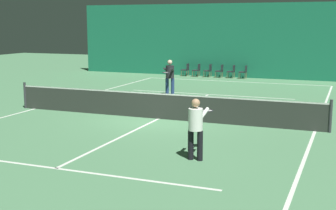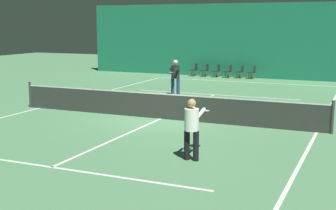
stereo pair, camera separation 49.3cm
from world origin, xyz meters
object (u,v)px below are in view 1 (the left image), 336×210
object	(u,v)px
courtside_chair_2	(209,70)
courtside_chair_3	(220,70)
tennis_net	(158,105)
player_far	(170,75)
courtside_chair_1	(197,69)
player_near	(196,124)
courtside_chair_4	(232,71)
courtside_chair_0	(186,69)
courtside_chair_5	(244,71)

from	to	relation	value
courtside_chair_2	courtside_chair_3	bearing A→B (deg)	90.00
tennis_net	player_far	size ratio (longest dim) A/B	6.94
courtside_chair_1	courtside_chair_3	xyz separation A→B (m)	(1.55, 0.00, 0.00)
player_near	courtside_chair_1	world-z (taller)	player_near
player_near	tennis_net	bearing A→B (deg)	34.23
courtside_chair_4	courtside_chair_1	bearing A→B (deg)	-90.00
courtside_chair_2	tennis_net	bearing A→B (deg)	9.11
tennis_net	courtside_chair_2	world-z (taller)	tennis_net
player_far	courtside_chair_3	world-z (taller)	player_far
player_far	courtside_chair_0	world-z (taller)	player_far
player_far	courtside_chair_4	distance (m)	8.38
courtside_chair_0	courtside_chair_1	size ratio (longest dim) A/B	1.00
player_near	courtside_chair_1	distance (m)	19.01
player_near	courtside_chair_3	size ratio (longest dim) A/B	1.89
tennis_net	courtside_chair_5	xyz separation A→B (m)	(0.14, 13.64, -0.03)
courtside_chair_1	courtside_chair_3	world-z (taller)	same
courtside_chair_3	courtside_chair_5	xyz separation A→B (m)	(1.55, 0.00, 0.00)
tennis_net	courtside_chair_5	bearing A→B (deg)	89.40
courtside_chair_3	courtside_chair_5	bearing A→B (deg)	90.00
courtside_chair_5	tennis_net	bearing A→B (deg)	-0.60
player_far	courtside_chair_2	distance (m)	8.34
courtside_chair_0	courtside_chair_4	xyz separation A→B (m)	(3.10, 0.00, 0.00)
courtside_chair_1	courtside_chair_3	distance (m)	1.55
courtside_chair_0	player_far	bearing A→B (deg)	14.12
courtside_chair_1	courtside_chair_2	bearing A→B (deg)	90.00
courtside_chair_2	courtside_chair_3	world-z (taller)	same
courtside_chair_5	player_near	bearing A→B (deg)	8.68
tennis_net	courtside_chair_2	bearing A→B (deg)	99.11
player_far	courtside_chair_3	xyz separation A→B (m)	(0.24, 8.30, -0.52)
player_far	courtside_chair_1	distance (m)	8.42
player_near	courtside_chair_1	bearing A→B (deg)	19.03
player_far	courtside_chair_5	world-z (taller)	player_far
courtside_chair_2	courtside_chair_3	distance (m)	0.78
tennis_net	courtside_chair_2	size ratio (longest dim) A/B	14.29
player_near	courtside_chair_2	xyz separation A→B (m)	(-5.09, 18.08, -0.44)
courtside_chair_4	courtside_chair_5	size ratio (longest dim) A/B	1.00
courtside_chair_2	courtside_chair_5	world-z (taller)	same
player_near	courtside_chair_0	world-z (taller)	player_near
courtside_chair_0	courtside_chair_1	distance (m)	0.78
courtside_chair_1	player_near	bearing A→B (deg)	17.97
courtside_chair_0	courtside_chair_5	xyz separation A→B (m)	(3.88, 0.00, 0.00)
courtside_chair_0	courtside_chair_3	xyz separation A→B (m)	(2.33, 0.00, 0.00)
player_near	courtside_chair_3	world-z (taller)	player_near
player_near	player_far	xyz separation A→B (m)	(-4.55, 9.77, 0.08)
tennis_net	player_far	bearing A→B (deg)	107.18
player_far	courtside_chair_2	bearing A→B (deg)	173.16
courtside_chair_0	courtside_chair_3	world-z (taller)	same
player_far	courtside_chair_5	distance (m)	8.51
tennis_net	courtside_chair_4	xyz separation A→B (m)	(-0.63, 13.64, -0.03)
tennis_net	courtside_chair_2	xyz separation A→B (m)	(-2.19, 13.64, -0.03)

